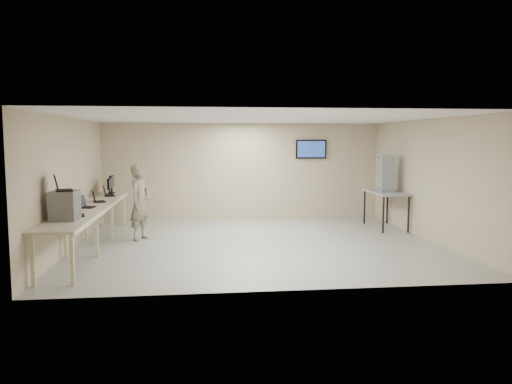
{
  "coord_description": "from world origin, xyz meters",
  "views": [
    {
      "loc": [
        -1.29,
        -10.9,
        2.32
      ],
      "look_at": [
        0.0,
        0.2,
        1.15
      ],
      "focal_mm": 35.0,
      "sensor_mm": 36.0,
      "label": 1
    }
  ],
  "objects": [
    {
      "name": "equipment_box",
      "position": [
        -3.65,
        -1.8,
        1.16
      ],
      "size": [
        0.46,
        0.52,
        0.52
      ],
      "primitive_type": "cube",
      "rotation": [
        0.0,
        0.0,
        -0.03
      ],
      "color": "slate",
      "rests_on": "workbench"
    },
    {
      "name": "monitor_near",
      "position": [
        -3.6,
        2.42,
        1.15
      ],
      "size": [
        0.19,
        0.43,
        0.42
      ],
      "color": "black",
      "rests_on": "workbench"
    },
    {
      "name": "soldier",
      "position": [
        -2.64,
        0.79,
        0.88
      ],
      "size": [
        0.65,
        0.76,
        1.75
      ],
      "primitive_type": "imported",
      "rotation": [
        0.0,
        0.0,
        1.14
      ],
      "color": "#54574A",
      "rests_on": "ground"
    },
    {
      "name": "storage_bins",
      "position": [
        3.58,
        1.62,
        1.46
      ],
      "size": [
        0.37,
        0.41,
        0.97
      ],
      "color": "#989EA7",
      "rests_on": "side_table"
    },
    {
      "name": "laptop_on_box",
      "position": [
        -3.71,
        -1.8,
        1.5
      ],
      "size": [
        0.42,
        0.45,
        0.3
      ],
      "rotation": [
        0.0,
        0.0,
        0.3
      ],
      "color": "black",
      "rests_on": "equipment_box"
    },
    {
      "name": "room",
      "position": [
        0.03,
        0.06,
        1.41
      ],
      "size": [
        8.01,
        7.01,
        2.81
      ],
      "color": "#9B9C8D",
      "rests_on": "ground"
    },
    {
      "name": "side_table",
      "position": [
        3.6,
        1.62,
        0.9
      ],
      "size": [
        0.75,
        1.62,
        0.97
      ],
      "color": "gray",
      "rests_on": "ground"
    },
    {
      "name": "monitor_far",
      "position": [
        -3.6,
        2.75,
        1.18
      ],
      "size": [
        0.21,
        0.47,
        0.47
      ],
      "color": "black",
      "rests_on": "workbench"
    },
    {
      "name": "laptop_3",
      "position": [
        -3.58,
        2.0,
        0.97
      ],
      "size": [
        0.36,
        0.4,
        0.27
      ],
      "rotation": [
        0.0,
        0.0,
        0.25
      ],
      "color": "black",
      "rests_on": "workbench"
    },
    {
      "name": "laptop_0",
      "position": [
        -3.61,
        -1.33,
        0.97
      ],
      "size": [
        0.37,
        0.41,
        0.28
      ],
      "rotation": [
        0.0,
        0.0,
        0.23
      ],
      "color": "black",
      "rests_on": "workbench"
    },
    {
      "name": "laptop_1",
      "position": [
        -3.64,
        -0.17,
        0.97
      ],
      "size": [
        0.3,
        0.35,
        0.25
      ],
      "rotation": [
        0.0,
        0.0,
        -0.11
      ],
      "color": "black",
      "rests_on": "workbench"
    },
    {
      "name": "workbench",
      "position": [
        -3.59,
        0.0,
        0.83
      ],
      "size": [
        0.76,
        6.0,
        0.9
      ],
      "color": "#C5AE8D",
      "rests_on": "ground"
    },
    {
      "name": "laptop_2",
      "position": [
        -3.61,
        0.79,
        0.97
      ],
      "size": [
        0.38,
        0.41,
        0.28
      ],
      "rotation": [
        0.0,
        0.0,
        0.3
      ],
      "color": "black",
      "rests_on": "workbench"
    }
  ]
}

